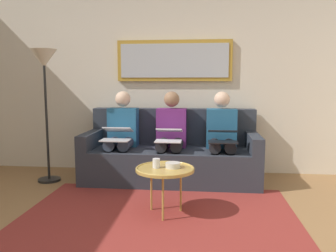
% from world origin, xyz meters
% --- Properties ---
extents(wall_rear, '(6.00, 0.12, 2.60)m').
position_xyz_m(wall_rear, '(0.00, -2.60, 1.30)').
color(wall_rear, beige).
rests_on(wall_rear, ground_plane).
extents(area_rug, '(2.60, 1.80, 0.01)m').
position_xyz_m(area_rug, '(0.00, -0.85, 0.00)').
color(area_rug, maroon).
rests_on(area_rug, ground_plane).
extents(couch, '(2.20, 0.90, 0.90)m').
position_xyz_m(couch, '(0.00, -2.12, 0.31)').
color(couch, '#2D333D').
rests_on(couch, ground_plane).
extents(framed_mirror, '(1.58, 0.05, 0.56)m').
position_xyz_m(framed_mirror, '(0.00, -2.51, 1.55)').
color(framed_mirror, '#B7892D').
extents(coffee_table, '(0.56, 0.56, 0.46)m').
position_xyz_m(coffee_table, '(-0.06, -0.90, 0.43)').
color(coffee_table, tan).
rests_on(coffee_table, ground_plane).
extents(cup, '(0.07, 0.07, 0.09)m').
position_xyz_m(cup, '(0.03, -0.91, 0.49)').
color(cup, silver).
rests_on(cup, coffee_table).
extents(bowl, '(0.14, 0.14, 0.05)m').
position_xyz_m(bowl, '(-0.13, -0.93, 0.47)').
color(bowl, beige).
rests_on(bowl, coffee_table).
extents(person_left, '(0.38, 0.58, 1.14)m').
position_xyz_m(person_left, '(-0.64, -2.05, 0.61)').
color(person_left, '#235B84').
rests_on(person_left, couch).
extents(laptop_black, '(0.34, 0.33, 0.14)m').
position_xyz_m(laptop_black, '(-0.64, -1.80, 0.63)').
color(laptop_black, black).
extents(person_middle, '(0.38, 0.58, 1.14)m').
position_xyz_m(person_middle, '(0.00, -2.05, 0.61)').
color(person_middle, '#66236B').
rests_on(person_middle, couch).
extents(laptop_white, '(0.31, 0.35, 0.15)m').
position_xyz_m(laptop_white, '(0.00, -1.81, 0.63)').
color(laptop_white, white).
extents(person_right, '(0.38, 0.58, 1.14)m').
position_xyz_m(person_right, '(0.64, -2.05, 0.61)').
color(person_right, '#235B84').
rests_on(person_right, couch).
extents(laptop_silver, '(0.35, 0.36, 0.16)m').
position_xyz_m(laptop_silver, '(0.64, -1.81, 0.63)').
color(laptop_silver, silver).
extents(standing_lamp, '(0.32, 0.32, 1.66)m').
position_xyz_m(standing_lamp, '(1.55, -1.85, 1.37)').
color(standing_lamp, black).
rests_on(standing_lamp, ground_plane).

